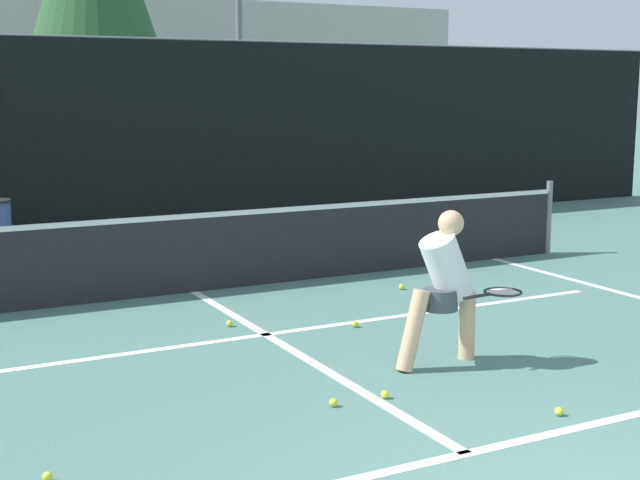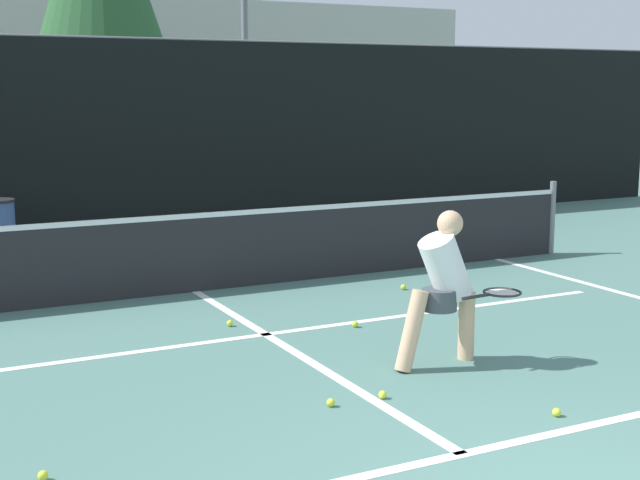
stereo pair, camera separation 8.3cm
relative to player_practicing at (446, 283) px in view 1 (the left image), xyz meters
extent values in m
cube|color=white|center=(-1.02, -1.70, -0.73)|extent=(11.00, 0.10, 0.01)
cube|color=white|center=(-1.02, 1.58, -0.73)|extent=(8.25, 0.10, 0.01)
cube|color=white|center=(-1.02, 0.99, -0.73)|extent=(0.10, 5.40, 0.01)
cube|color=white|center=(3.49, 0.99, -0.73)|extent=(0.10, 6.40, 0.01)
cylinder|color=slate|center=(4.48, 3.69, -0.20)|extent=(0.09, 0.09, 1.07)
cube|color=#232326|center=(-1.02, 3.69, -0.26)|extent=(11.00, 0.02, 0.95)
cube|color=white|center=(-1.02, 3.69, 0.19)|extent=(11.00, 0.03, 0.06)
cube|color=black|center=(-1.02, 8.22, 0.86)|extent=(24.00, 0.06, 3.19)
cylinder|color=slate|center=(-1.02, 8.22, 2.47)|extent=(24.00, 0.04, 0.04)
cylinder|color=#DBAD84|center=(0.27, 0.03, -0.42)|extent=(0.15, 0.15, 0.62)
cylinder|color=#DBAD84|center=(-0.35, -0.02, -0.38)|extent=(0.34, 0.18, 0.72)
cylinder|color=#3F474C|center=(-0.05, 0.00, -0.14)|extent=(0.31, 0.31, 0.19)
cylinder|color=white|center=(0.01, 0.01, 0.14)|extent=(0.54, 0.35, 0.66)
sphere|color=#DBAD84|center=(0.05, 0.01, 0.52)|extent=(0.23, 0.23, 0.23)
cylinder|color=#262628|center=(0.17, -0.22, -0.09)|extent=(0.30, 0.06, 0.03)
torus|color=#262628|center=(0.48, -0.19, -0.09)|extent=(0.37, 0.37, 0.02)
cylinder|color=beige|center=(0.48, -0.19, -0.09)|extent=(0.28, 0.28, 0.01)
sphere|color=#D1E033|center=(0.02, -1.45, -0.70)|extent=(0.07, 0.07, 0.07)
sphere|color=#D1E033|center=(-0.10, 1.41, -0.70)|extent=(0.07, 0.07, 0.07)
sphere|color=#D1E033|center=(1.26, 2.65, -0.70)|extent=(0.07, 0.07, 0.07)
sphere|color=#D1E033|center=(-1.39, -0.51, -0.70)|extent=(0.07, 0.07, 0.07)
sphere|color=#D1E033|center=(-0.94, -0.53, -0.70)|extent=(0.07, 0.07, 0.07)
sphere|color=#D1E033|center=(-3.59, -0.85, -0.70)|extent=(0.07, 0.07, 0.07)
sphere|color=#D1E033|center=(-1.23, 2.03, -0.70)|extent=(0.07, 0.07, 0.07)
cube|color=silver|center=(-0.40, 10.53, -0.28)|extent=(1.74, 4.17, 0.91)
cube|color=#1E2328|center=(-0.40, 10.32, 0.48)|extent=(1.46, 2.50, 0.61)
cylinder|color=black|center=(0.38, 11.87, -0.43)|extent=(0.18, 0.60, 0.60)
cylinder|color=black|center=(0.38, 9.20, -0.43)|extent=(0.18, 0.60, 0.60)
cylinder|color=slate|center=(4.05, 14.43, 3.06)|extent=(0.16, 0.16, 7.59)
cylinder|color=brown|center=(1.34, 17.69, 1.07)|extent=(0.28, 0.28, 3.61)
camera|label=1|loc=(-4.49, -6.24, 1.69)|focal=50.00mm
camera|label=2|loc=(-4.42, -6.28, 1.69)|focal=50.00mm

